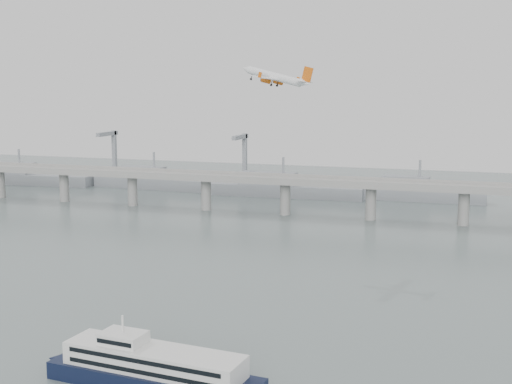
% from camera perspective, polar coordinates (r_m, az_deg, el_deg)
% --- Properties ---
extents(ground, '(900.00, 900.00, 0.00)m').
position_cam_1_polar(ground, '(209.12, -4.85, -12.01)').
color(ground, slate).
rests_on(ground, ground).
extents(bridge, '(800.00, 22.00, 23.90)m').
position_cam_1_polar(bridge, '(391.69, 6.52, 0.41)').
color(bridge, gray).
rests_on(bridge, ground).
extents(distant_fleet, '(453.00, 60.90, 40.00)m').
position_cam_1_polar(distant_fleet, '(506.52, -9.25, 0.93)').
color(distant_fleet, gray).
rests_on(distant_fleet, ground).
extents(ferry, '(92.20, 21.18, 17.38)m').
position_cam_1_polar(ferry, '(177.05, -8.48, -14.39)').
color(ferry, black).
rests_on(ferry, ground).
extents(airliner, '(34.47, 31.71, 10.42)m').
position_cam_1_polar(airliner, '(291.31, 1.67, 9.55)').
color(airliner, white).
rests_on(airliner, ground).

